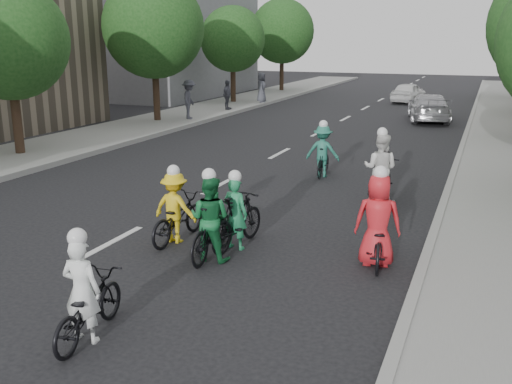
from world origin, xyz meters
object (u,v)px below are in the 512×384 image
Objects in this scene: cyclist_3 at (380,176)px; cyclist_5 at (323,155)px; cyclist_0 at (87,303)px; cyclist_4 at (237,219)px; cyclist_6 at (378,230)px; follow_car_trail at (409,93)px; cyclist_1 at (177,213)px; follow_car_lead at (429,107)px; spectator_1 at (227,95)px; cyclist_2 at (211,225)px; spectator_0 at (189,99)px; spectator_2 at (262,88)px.

cyclist_5 is at bearing -41.90° from cyclist_3.
cyclist_4 is (0.44, 4.04, 0.06)m from cyclist_0.
cyclist_6 is 28.26m from follow_car_trail.
cyclist_1 is 1.29m from cyclist_4.
cyclist_6 is 19.89m from follow_car_lead.
cyclist_1 is 20.36m from follow_car_lead.
cyclist_5 is at bearing 72.63° from follow_car_lead.
spectator_1 reaches higher than cyclist_0.
cyclist_2 is at bearing 99.02° from follow_car_trail.
cyclist_6 is at bearing -150.58° from spectator_1.
spectator_2 is (0.58, 8.16, -0.04)m from spectator_0.
cyclist_2 is at bearing 85.90° from cyclist_5.
cyclist_3 is (3.29, 4.49, 0.09)m from cyclist_1.
cyclist_1 is 1.00× the size of cyclist_4.
cyclist_3 is at bearing -170.51° from spectator_2.
spectator_0 is at bearing -58.99° from cyclist_1.
cyclist_3 is (2.20, 5.09, 0.01)m from cyclist_2.
cyclist_2 is at bearing 70.14° from cyclist_3.
cyclist_0 is at bearing -172.43° from spectator_0.
cyclist_1 is 28.39m from follow_car_trail.
cyclist_4 is at bearing -165.66° from spectator_0.
follow_car_trail is at bearing -97.27° from cyclist_0.
cyclist_0 is 24.16m from follow_car_lead.
spectator_1 reaches higher than cyclist_5.
cyclist_3 reaches higher than cyclist_1.
spectator_0 is 4.17m from spectator_1.
spectator_1 is (-9.16, 12.86, 0.31)m from cyclist_5.
follow_car_trail is at bearing -93.48° from cyclist_6.
cyclist_1 is 1.01× the size of spectator_2.
follow_car_lead is at bearing -96.74° from cyclist_6.
follow_car_lead is (1.56, 20.03, 0.08)m from cyclist_4.
cyclist_0 is 10.53m from cyclist_5.
cyclist_2 is 20.83m from follow_car_lead.
spectator_1 is (-8.72, -8.90, 0.32)m from follow_car_trail.
cyclist_6 is at bearing -168.00° from cyclist_4.
cyclist_0 reaches higher than follow_car_trail.
cyclist_5 is 6.91m from cyclist_6.
spectator_0 is at bearing 175.93° from spectator_1.
follow_car_lead is (2.01, 24.07, 0.14)m from cyclist_0.
cyclist_4 is at bearing 87.51° from cyclist_5.
spectator_1 reaches higher than cyclist_1.
cyclist_5 is 0.91× the size of cyclist_6.
cyclist_2 is at bearing 154.57° from cyclist_1.
cyclist_3 is 1.07× the size of cyclist_6.
spectator_2 reaches higher than cyclist_3.
cyclist_3 is 4.80m from cyclist_4.
cyclist_2 is 5.54m from cyclist_3.
cyclist_5 is at bearing -80.98° from cyclist_4.
spectator_0 is 1.05× the size of spectator_2.
cyclist_3 is at bearing -113.69° from cyclist_0.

